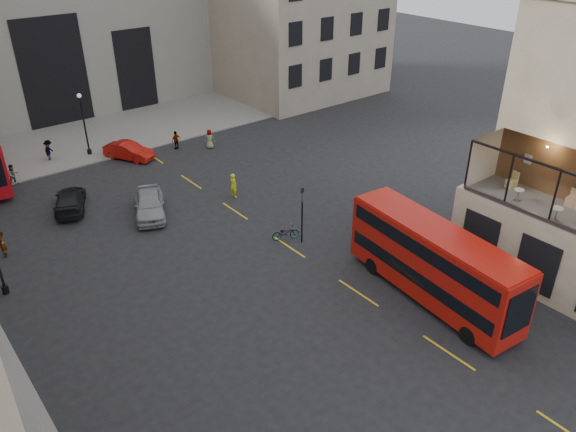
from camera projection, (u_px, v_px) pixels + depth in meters
ground at (474, 335)px, 27.59m from camera, size 140.00×140.00×0.00m
host_frontage at (553, 252)px, 30.06m from camera, size 3.00×11.00×4.50m
cafe_floor at (563, 214)px, 28.94m from camera, size 3.00×10.00×0.10m
gateway at (27, 16)px, 53.08m from camera, size 35.00×10.60×18.00m
pavement_far at (73, 141)px, 50.23m from camera, size 40.00×12.00×0.12m
traffic_light_near at (302, 208)px, 34.06m from camera, size 0.16×0.20×3.80m
street_lamp_b at (85, 128)px, 46.36m from camera, size 0.36×0.36×5.33m
bus_near at (434, 260)px, 29.16m from camera, size 3.49×10.72×4.20m
car_a at (149, 204)px, 37.95m from camera, size 3.77×5.21×1.65m
car_b at (129, 151)px, 46.50m from camera, size 3.34×4.46×1.41m
car_c at (70, 200)px, 38.76m from camera, size 3.60×5.05×1.36m
bicycle at (286, 233)px, 35.32m from camera, size 1.84×1.23×0.91m
cyclist at (233, 185)px, 40.34m from camera, size 0.49×0.69×1.80m
pedestrian_a at (13, 175)px, 42.13m from camera, size 0.86×0.71×1.62m
pedestrian_b at (49, 151)px, 45.98m from camera, size 1.25×1.34×1.81m
pedestrian_c at (176, 140)px, 48.36m from camera, size 1.00×0.55×1.62m
pedestrian_d at (210, 139)px, 48.49m from camera, size 0.97×0.95×1.69m
pedestrian_e at (2, 244)px, 33.40m from camera, size 0.53×0.68×1.66m
cafe_table_mid at (557, 212)px, 28.02m from camera, size 0.59×0.59×0.74m
cafe_table_far at (518, 193)px, 29.98m from camera, size 0.53×0.53×0.66m
cafe_chair_b at (571, 201)px, 29.52m from camera, size 0.47×0.47×0.95m
cafe_chair_d at (512, 183)px, 31.40m from camera, size 0.57×0.57×0.97m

